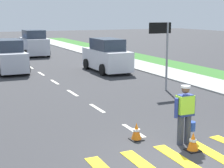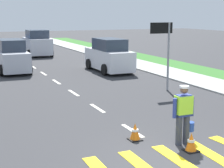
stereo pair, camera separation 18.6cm
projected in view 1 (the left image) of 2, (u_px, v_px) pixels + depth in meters
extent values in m
plane|color=#333335|center=(21.00, 62.00, 27.72)|extent=(96.00, 96.00, 0.00)
cube|color=#9E9E99|center=(185.00, 78.00, 20.82)|extent=(2.40, 72.00, 0.14)
cube|color=#38722D|center=(218.00, 75.00, 21.79)|extent=(2.40, 72.00, 0.06)
cube|color=yellow|center=(143.00, 165.00, 8.80)|extent=(0.37, 1.90, 0.01)
cube|color=yellow|center=(178.00, 158.00, 9.20)|extent=(0.39, 1.91, 0.01)
cube|color=yellow|center=(210.00, 152.00, 9.61)|extent=(0.45, 1.92, 0.01)
cube|color=silver|center=(133.00, 131.00, 11.37)|extent=(0.14, 1.40, 0.01)
cube|color=silver|center=(97.00, 108.00, 14.05)|extent=(0.14, 1.40, 0.01)
cube|color=silver|center=(73.00, 93.00, 16.73)|extent=(0.14, 1.40, 0.01)
cube|color=silver|center=(55.00, 82.00, 19.41)|extent=(0.14, 1.40, 0.01)
cube|color=silver|center=(41.00, 74.00, 22.09)|extent=(0.14, 1.40, 0.01)
cube|color=silver|center=(31.00, 67.00, 24.77)|extent=(0.14, 1.40, 0.01)
cube|color=silver|center=(22.00, 62.00, 27.45)|extent=(0.14, 1.40, 0.01)
cube|color=silver|center=(15.00, 58.00, 30.13)|extent=(0.14, 1.40, 0.01)
cube|color=silver|center=(9.00, 54.00, 32.81)|extent=(0.14, 1.40, 0.01)
cube|color=silver|center=(4.00, 51.00, 35.49)|extent=(0.14, 1.40, 0.01)
cube|color=silver|center=(0.00, 48.00, 38.17)|extent=(0.14, 1.40, 0.01)
cylinder|color=#383D4C|center=(180.00, 130.00, 10.11)|extent=(0.18, 0.18, 0.82)
cylinder|color=#383D4C|center=(188.00, 129.00, 10.20)|extent=(0.18, 0.18, 0.82)
cube|color=navy|center=(185.00, 105.00, 10.02)|extent=(0.40, 0.24, 0.60)
cube|color=#A5EA33|center=(185.00, 104.00, 10.02)|extent=(0.46, 0.28, 0.51)
cylinder|color=navy|center=(176.00, 108.00, 9.92)|extent=(0.11, 0.11, 0.55)
cylinder|color=navy|center=(193.00, 106.00, 10.14)|extent=(0.11, 0.11, 0.55)
sphere|color=brown|center=(186.00, 90.00, 9.94)|extent=(0.22, 0.22, 0.22)
cylinder|color=silver|center=(186.00, 87.00, 9.92)|extent=(0.26, 0.26, 0.06)
cylinder|color=#2347B7|center=(191.00, 126.00, 10.36)|extent=(0.26, 0.26, 0.26)
cylinder|color=gray|center=(167.00, 57.00, 17.06)|extent=(0.10, 0.10, 3.20)
cube|color=white|center=(160.00, 28.00, 16.67)|extent=(1.10, 0.05, 0.44)
cube|color=black|center=(160.00, 28.00, 16.65)|extent=(1.16, 0.04, 0.50)
cube|color=black|center=(136.00, 139.00, 10.55)|extent=(0.36, 0.36, 0.03)
cone|color=orange|center=(136.00, 131.00, 10.50)|extent=(0.30, 0.30, 0.48)
cylinder|color=white|center=(136.00, 130.00, 10.50)|extent=(0.20, 0.20, 0.06)
cube|color=black|center=(193.00, 150.00, 9.71)|extent=(0.36, 0.36, 0.03)
cone|color=orange|center=(193.00, 141.00, 9.66)|extent=(0.30, 0.30, 0.48)
cylinder|color=white|center=(193.00, 140.00, 9.65)|extent=(0.20, 0.20, 0.06)
cube|color=silver|center=(107.00, 59.00, 22.92)|extent=(1.65, 4.40, 1.19)
cube|color=#2D3847|center=(107.00, 44.00, 22.64)|extent=(1.45, 2.42, 0.70)
cylinder|color=black|center=(86.00, 64.00, 23.88)|extent=(0.22, 0.68, 0.68)
cylinder|color=black|center=(110.00, 63.00, 24.56)|extent=(0.22, 0.68, 0.68)
cylinder|color=black|center=(103.00, 70.00, 21.44)|extent=(0.22, 0.68, 0.68)
cylinder|color=black|center=(128.00, 68.00, 22.13)|extent=(0.22, 0.68, 0.68)
cube|color=silver|center=(9.00, 60.00, 22.56)|extent=(1.60, 4.29, 1.15)
cube|color=#2D3847|center=(8.00, 45.00, 22.48)|extent=(1.41, 2.36, 0.70)
cylinder|color=black|center=(27.00, 69.00, 21.79)|extent=(0.22, 0.68, 0.68)
cylinder|color=black|center=(19.00, 63.00, 24.16)|extent=(0.22, 0.68, 0.68)
cube|color=silver|center=(34.00, 46.00, 31.30)|extent=(1.84, 3.84, 1.34)
cube|color=#2D3847|center=(34.00, 34.00, 31.02)|extent=(1.62, 2.11, 0.70)
cylinder|color=black|center=(21.00, 51.00, 32.08)|extent=(0.22, 0.68, 0.68)
cylinder|color=black|center=(42.00, 50.00, 32.84)|extent=(0.22, 0.68, 0.68)
cylinder|color=black|center=(26.00, 54.00, 29.95)|extent=(0.22, 0.68, 0.68)
cylinder|color=black|center=(48.00, 53.00, 30.71)|extent=(0.22, 0.68, 0.68)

